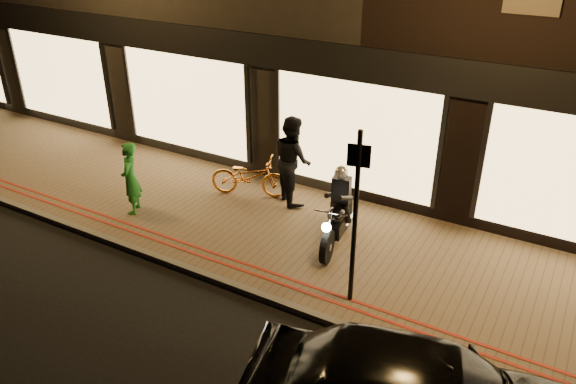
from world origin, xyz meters
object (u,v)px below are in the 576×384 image
object	(u,v)px
bicycle_gold	(249,176)
person_green	(130,178)
motorcycle	(338,215)
sign_post	(355,211)

from	to	relation	value
bicycle_gold	person_green	xyz separation A→B (m)	(-1.72, -1.86, 0.32)
motorcycle	sign_post	xyz separation A→B (m)	(0.94, -1.47, 1.06)
bicycle_gold	person_green	size ratio (longest dim) A/B	1.12
sign_post	bicycle_gold	size ratio (longest dim) A/B	1.71
sign_post	person_green	distance (m)	5.33
sign_post	bicycle_gold	distance (m)	4.38
motorcycle	bicycle_gold	size ratio (longest dim) A/B	1.10
person_green	sign_post	bearing A→B (deg)	55.19
motorcycle	bicycle_gold	xyz separation A→B (m)	(-2.57, 0.84, -0.15)
sign_post	person_green	world-z (taller)	sign_post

